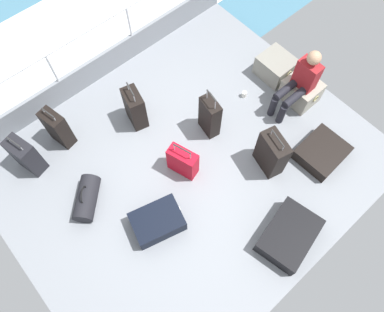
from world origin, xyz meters
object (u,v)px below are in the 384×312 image
at_px(suitcase_2, 322,152).
at_px(suitcase_5, 271,153).
at_px(cargo_crate_1, 301,91).
at_px(duffel_bag, 87,198).
at_px(suitcase_0, 183,162).
at_px(paper_cup, 244,94).
at_px(passenger_seated, 300,82).
at_px(suitcase_4, 58,128).
at_px(suitcase_7, 157,222).
at_px(suitcase_8, 26,155).
at_px(suitcase_6, 289,235).
at_px(suitcase_1, 210,117).
at_px(cargo_crate_0, 275,67).
at_px(suitcase_3, 135,108).

distance_m(suitcase_2, suitcase_5, 0.85).
bearing_deg(cargo_crate_1, duffel_bag, -102.18).
height_order(suitcase_0, paper_cup, suitcase_0).
xyz_separation_m(passenger_seated, suitcase_4, (-1.85, -3.07, -0.25)).
relative_size(passenger_seated, suitcase_2, 1.55).
relative_size(suitcase_4, suitcase_7, 0.98).
bearing_deg(suitcase_8, suitcase_7, 22.99).
distance_m(passenger_seated, suitcase_7, 2.87).
xyz_separation_m(suitcase_5, suitcase_6, (0.93, -0.60, -0.21)).
xyz_separation_m(suitcase_7, suitcase_8, (-1.91, -0.81, 0.18)).
bearing_deg(suitcase_5, suitcase_1, -166.54).
bearing_deg(duffel_bag, cargo_crate_0, 87.38).
xyz_separation_m(suitcase_2, suitcase_3, (-2.30, -1.66, 0.22)).
relative_size(suitcase_4, suitcase_8, 1.04).
distance_m(suitcase_3, suitcase_7, 1.73).
relative_size(suitcase_0, suitcase_4, 0.88).
height_order(suitcase_2, duffel_bag, duffel_bag).
bearing_deg(passenger_seated, suitcase_2, -21.48).
bearing_deg(suitcase_6, suitcase_1, 169.58).
height_order(suitcase_5, duffel_bag, suitcase_5).
bearing_deg(suitcase_2, duffel_bag, -119.16).
bearing_deg(cargo_crate_0, suitcase_6, -43.21).
relative_size(suitcase_0, duffel_bag, 1.03).
distance_m(suitcase_3, suitcase_8, 1.67).
xyz_separation_m(suitcase_4, suitcase_7, (1.98, 0.24, -0.20)).
bearing_deg(paper_cup, suitcase_0, -78.16).
xyz_separation_m(passenger_seated, suitcase_0, (-0.27, -2.04, -0.32)).
distance_m(suitcase_7, duffel_bag, 1.04).
xyz_separation_m(suitcase_2, suitcase_8, (-2.69, -3.29, 0.21)).
bearing_deg(suitcase_5, cargo_crate_0, 129.90).
xyz_separation_m(suitcase_4, suitcase_5, (2.34, 2.02, 0.02)).
distance_m(duffel_bag, paper_cup, 2.92).
bearing_deg(cargo_crate_1, suitcase_8, -114.93).
bearing_deg(cargo_crate_0, suitcase_1, -87.38).
relative_size(suitcase_4, paper_cup, 7.47).
bearing_deg(suitcase_6, suitcase_7, -137.38).
relative_size(suitcase_7, suitcase_8, 1.06).
bearing_deg(duffel_bag, suitcase_0, 69.60).
bearing_deg(suitcase_6, paper_cup, 149.25).
bearing_deg(cargo_crate_1, suitcase_7, -87.55).
bearing_deg(passenger_seated, cargo_crate_1, 90.00).
height_order(suitcase_3, duffel_bag, suitcase_3).
bearing_deg(suitcase_1, paper_cup, 95.18).
height_order(passenger_seated, suitcase_6, passenger_seated).
xyz_separation_m(suitcase_0, suitcase_5, (0.76, 0.99, 0.09)).
distance_m(cargo_crate_1, suitcase_3, 2.60).
xyz_separation_m(suitcase_1, suitcase_2, (1.44, 0.93, -0.25)).
bearing_deg(suitcase_2, cargo_crate_1, 149.25).
relative_size(suitcase_1, suitcase_8, 1.23).
distance_m(suitcase_3, duffel_bag, 1.49).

